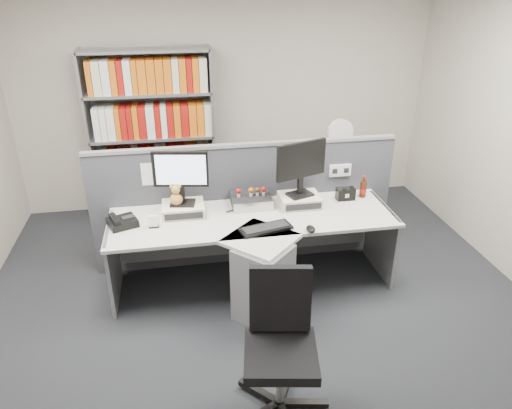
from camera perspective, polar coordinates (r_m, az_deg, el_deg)
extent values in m
plane|color=#292B31|center=(4.11, 1.63, -15.64)|extent=(5.50, 5.50, 0.00)
cube|color=#BAB4A6|center=(5.95, -3.58, 12.51)|extent=(5.00, 0.04, 2.70)
cube|color=#42444B|center=(4.79, -1.24, -0.09)|extent=(3.00, 0.05, 1.25)
cube|color=gray|center=(4.55, -1.32, 7.12)|extent=(3.00, 0.07, 0.03)
cube|color=white|center=(4.85, 9.96, 4.06)|extent=(0.22, 0.04, 0.12)
cube|color=white|center=(4.56, -12.52, 3.71)|extent=(0.16, 0.00, 0.22)
cube|color=white|center=(4.55, -7.49, 4.10)|extent=(0.16, 0.00, 0.22)
cube|color=white|center=(4.74, 7.19, 5.03)|extent=(0.16, 0.00, 0.22)
cube|color=silver|center=(4.37, -0.38, -1.58)|extent=(2.60, 0.80, 0.03)
cube|color=silver|center=(4.03, 0.57, -4.16)|extent=(0.74, 0.74, 0.03)
cube|color=gray|center=(4.12, 0.85, -9.32)|extent=(0.57, 0.57, 0.69)
cube|color=gray|center=(4.54, -16.62, -6.67)|extent=(0.03, 0.70, 0.72)
cube|color=gray|center=(4.89, 14.62, -3.92)|extent=(0.03, 0.70, 0.72)
cube|color=gray|center=(4.85, -1.08, -3.37)|extent=(2.50, 0.02, 0.45)
cube|color=beige|center=(4.44, -8.66, -0.51)|extent=(0.38, 0.30, 0.10)
cube|color=black|center=(4.31, -8.58, -1.39)|extent=(0.34, 0.01, 0.06)
cube|color=beige|center=(4.58, 5.21, 0.54)|extent=(0.38, 0.30, 0.10)
cube|color=black|center=(4.45, 5.69, -0.28)|extent=(0.34, 0.01, 0.06)
cube|color=black|center=(4.41, -8.71, 0.18)|extent=(0.24, 0.19, 0.02)
cube|color=black|center=(4.38, -8.78, 1.23)|extent=(0.05, 0.04, 0.18)
cube|color=black|center=(4.28, -9.00, 4.17)|extent=(0.49, 0.12, 0.33)
cube|color=#CDD6FD|center=(4.26, -8.94, 4.08)|extent=(0.44, 0.08, 0.28)
cube|color=black|center=(4.55, 5.24, 1.22)|extent=(0.27, 0.23, 0.02)
cube|color=black|center=(4.52, 5.28, 2.30)|extent=(0.06, 0.05, 0.19)
cube|color=black|center=(4.42, 5.42, 5.31)|extent=(0.50, 0.21, 0.34)
cube|color=#CDD6FD|center=(4.40, 5.39, 5.22)|extent=(0.44, 0.16, 0.29)
cube|color=black|center=(4.57, -0.63, 0.57)|extent=(0.37, 0.33, 0.10)
cube|color=silver|center=(4.42, -0.28, -0.32)|extent=(0.37, 0.01, 0.09)
cylinder|color=beige|center=(4.50, -2.10, 1.12)|extent=(0.03, 0.03, 0.03)
sphere|color=#A5140F|center=(4.49, -2.10, 1.61)|extent=(0.05, 0.05, 0.05)
cylinder|color=beige|center=(4.52, -0.59, 1.23)|extent=(0.03, 0.03, 0.03)
sphere|color=orange|center=(4.50, -0.59, 1.72)|extent=(0.05, 0.05, 0.05)
cylinder|color=beige|center=(4.53, 0.16, 1.29)|extent=(0.03, 0.03, 0.03)
sphere|color=#593319|center=(4.51, 0.16, 1.78)|extent=(0.05, 0.05, 0.05)
cylinder|color=beige|center=(4.54, 0.91, 1.34)|extent=(0.03, 0.03, 0.03)
sphere|color=#A5140F|center=(4.52, 0.91, 1.83)|extent=(0.05, 0.05, 0.05)
cube|color=black|center=(4.13, 1.18, -2.88)|extent=(0.48, 0.27, 0.03)
cube|color=black|center=(4.13, 1.18, -2.69)|extent=(0.42, 0.21, 0.01)
ellipsoid|color=black|center=(4.13, 6.53, -2.90)|extent=(0.08, 0.12, 0.05)
cube|color=black|center=(4.35, -15.61, -2.06)|extent=(0.30, 0.28, 0.06)
cube|color=black|center=(4.32, -16.50, -1.66)|extent=(0.12, 0.20, 0.04)
cube|color=black|center=(4.35, -15.00, -1.46)|extent=(0.12, 0.10, 0.01)
cube|color=black|center=(4.28, -12.05, -2.52)|extent=(0.09, 0.05, 0.02)
cube|color=white|center=(4.24, -12.12, -1.99)|extent=(0.08, 0.03, 0.09)
cube|color=white|center=(4.27, -12.12, -1.77)|extent=(0.08, 0.03, 0.09)
sphere|color=#C88F42|center=(4.38, -9.46, 0.60)|extent=(0.12, 0.12, 0.12)
sphere|color=#C88F42|center=(4.34, -9.55, 1.77)|extent=(0.08, 0.08, 0.08)
sphere|color=#C88F42|center=(4.33, -10.06, 2.08)|extent=(0.03, 0.03, 0.03)
sphere|color=#C88F42|center=(4.33, -9.09, 2.15)|extent=(0.03, 0.03, 0.03)
cube|color=black|center=(4.75, 10.60, 1.27)|extent=(0.18, 0.10, 0.12)
cylinder|color=#3F190A|center=(4.83, 12.62, 1.80)|extent=(0.06, 0.06, 0.16)
cylinder|color=#A5140F|center=(4.84, 12.60, 1.60)|extent=(0.07, 0.07, 0.05)
cylinder|color=#3F190A|center=(4.79, 12.74, 2.95)|extent=(0.03, 0.03, 0.05)
cylinder|color=#A5140F|center=(4.78, 12.77, 3.26)|extent=(0.03, 0.03, 0.01)
cube|color=gray|center=(5.80, -19.03, 7.19)|extent=(0.03, 0.40, 2.00)
cube|color=gray|center=(5.74, -5.23, 8.31)|extent=(0.03, 0.40, 2.00)
cube|color=gray|center=(5.91, -12.14, 8.36)|extent=(1.40, 0.02, 2.00)
cube|color=gray|center=(6.09, -11.33, -0.98)|extent=(1.38, 0.40, 0.03)
cube|color=gray|center=(5.89, -11.75, 3.37)|extent=(1.38, 0.40, 0.03)
cube|color=gray|center=(5.72, -12.20, 7.99)|extent=(1.38, 0.40, 0.03)
cube|color=gray|center=(5.59, -12.68, 12.87)|extent=(1.38, 0.40, 0.03)
cube|color=gray|center=(5.51, -13.16, 17.52)|extent=(1.38, 0.40, 0.03)
cube|color=#A5140F|center=(5.98, -11.49, 0.56)|extent=(1.24, 0.28, 0.36)
cube|color=orange|center=(5.79, -11.92, 5.04)|extent=(1.24, 0.28, 0.36)
cube|color=beige|center=(5.64, -12.39, 9.78)|extent=(1.24, 0.28, 0.36)
cube|color=white|center=(5.53, -12.89, 14.76)|extent=(1.24, 0.28, 0.36)
cube|color=gray|center=(5.84, 9.36, 1.55)|extent=(0.45, 0.60, 0.70)
cube|color=black|center=(5.51, 10.46, 1.89)|extent=(0.40, 0.02, 0.28)
cube|color=black|center=(5.65, 10.21, -1.08)|extent=(0.40, 0.02, 0.28)
cylinder|color=white|center=(5.70, 9.62, 4.90)|extent=(0.19, 0.19, 0.03)
cylinder|color=white|center=(5.66, 9.70, 5.97)|extent=(0.03, 0.03, 0.19)
cylinder|color=white|center=(5.56, 9.97, 8.39)|extent=(0.33, 0.13, 0.32)
cylinder|color=silver|center=(5.59, 9.87, 8.48)|extent=(0.32, 0.12, 0.32)
cylinder|color=silver|center=(3.42, 2.86, -20.21)|extent=(0.05, 0.05, 0.41)
cube|color=black|center=(3.26, 2.95, -17.46)|extent=(0.55, 0.55, 0.07)
cube|color=black|center=(3.24, 2.90, -11.12)|extent=(0.42, 0.18, 0.48)
cube|color=black|center=(3.59, 5.98, -22.48)|extent=(0.31, 0.10, 0.04)
cylinder|color=black|center=(3.61, 8.08, -22.56)|extent=(0.05, 0.05, 0.03)
cube|color=black|center=(3.70, 3.61, -20.50)|extent=(0.19, 0.30, 0.04)
cylinder|color=black|center=(3.79, 4.11, -19.37)|extent=(0.05, 0.05, 0.03)
cube|color=black|center=(3.65, 0.19, -21.30)|extent=(0.25, 0.26, 0.04)
cylinder|color=black|center=(3.71, -1.46, -20.63)|extent=(0.05, 0.05, 0.03)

